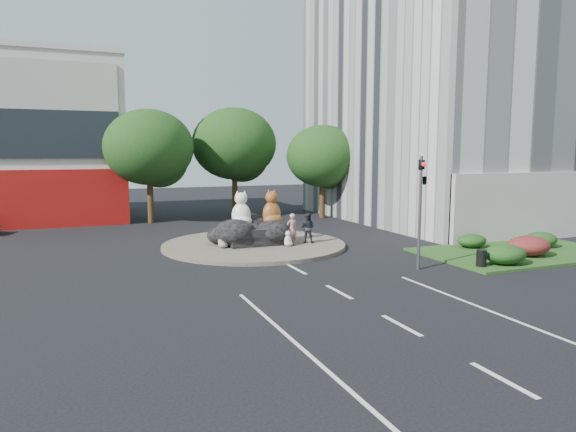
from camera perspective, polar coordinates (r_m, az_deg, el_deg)
name	(u,v)px	position (r m, az deg, el deg)	size (l,w,h in m)	color
ground	(339,292)	(19.34, 5.68, -8.41)	(120.00, 120.00, 0.00)	black
roundabout_island	(254,245)	(28.33, -3.79, -3.22)	(10.00, 10.00, 0.20)	brown
rock_plinth	(254,235)	(28.23, -3.80, -2.12)	(3.20, 2.60, 0.90)	black
grass_verge	(520,252)	(28.89, 24.34, -3.71)	(10.00, 6.00, 0.12)	#1D4717
tree_left	(150,151)	(38.83, -15.12, 6.97)	(6.46, 6.46, 8.27)	#382314
tree_mid	(235,147)	(42.22, -5.92, 7.59)	(6.84, 6.84, 8.76)	#382314
tree_right	(323,159)	(40.64, 3.90, 6.32)	(5.70, 5.70, 7.30)	#382314
hedge_near_green	(505,254)	(25.31, 22.97, -3.93)	(2.00, 1.60, 0.90)	#113511
hedge_red	(529,246)	(27.77, 25.18, -3.01)	(2.20, 1.76, 0.99)	#53161B
hedge_mid_green	(541,240)	(30.61, 26.29, -2.36)	(1.80, 1.44, 0.81)	#113511
hedge_back_green	(472,241)	(29.05, 19.77, -2.60)	(1.60, 1.28, 0.72)	#113511
traffic_light	(422,188)	(23.12, 14.71, 3.04)	(0.44, 1.24, 5.00)	#595B60
street_lamp	(468,163)	(32.61, 19.36, 5.62)	(2.34, 0.22, 8.06)	#595B60
cat_white	(241,209)	(27.99, -5.23, 0.79)	(1.21, 1.04, 2.01)	white
cat_tabby	(272,208)	(28.39, -1.83, 0.94)	(1.23, 1.06, 2.04)	#BF7227
kitten_calico	(223,238)	(27.00, -7.26, -2.44)	(0.62, 0.54, 1.03)	beige
kitten_white	(288,238)	(27.28, -0.02, -2.47)	(0.51, 0.44, 0.85)	silver
pedestrian_pink	(292,229)	(27.69, 0.42, -1.45)	(0.62, 0.41, 1.69)	tan
pedestrian_dark	(308,228)	(28.27, 2.19, -1.31)	(0.81, 0.63, 1.67)	#212229
litter_bin	(481,258)	(24.42, 20.70, -4.40)	(0.44, 0.44, 0.74)	black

